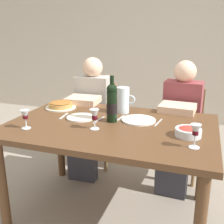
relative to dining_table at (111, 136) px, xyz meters
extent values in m
plane|color=gray|center=(0.00, 0.00, -0.67)|extent=(8.00, 8.00, 0.00)
cube|color=beige|center=(0.00, 2.60, 0.73)|extent=(8.00, 0.10, 2.80)
cube|color=brown|center=(0.00, 0.00, 0.07)|extent=(1.50, 1.00, 0.04)
cylinder|color=brown|center=(-0.67, -0.42, -0.31)|extent=(0.07, 0.07, 0.72)
cylinder|color=brown|center=(-0.67, 0.42, -0.31)|extent=(0.07, 0.07, 0.72)
cylinder|color=brown|center=(0.67, 0.42, -0.31)|extent=(0.07, 0.07, 0.72)
cylinder|color=black|center=(-0.01, 0.06, 0.21)|extent=(0.08, 0.08, 0.23)
sphere|color=black|center=(-0.01, 0.06, 0.34)|extent=(0.08, 0.08, 0.08)
cylinder|color=black|center=(-0.01, 0.06, 0.39)|extent=(0.03, 0.03, 0.09)
cylinder|color=black|center=(-0.01, 0.06, 0.20)|extent=(0.08, 0.08, 0.08)
cylinder|color=silver|center=(0.00, 0.31, 0.20)|extent=(0.11, 0.11, 0.21)
cylinder|color=silver|center=(0.00, 0.31, 0.16)|extent=(0.10, 0.10, 0.13)
torus|color=silver|center=(0.07, 0.31, 0.21)|extent=(0.07, 0.01, 0.07)
cylinder|color=silver|center=(-0.56, 0.26, 0.10)|extent=(0.27, 0.27, 0.01)
cylinder|color=#C18E47|center=(-0.56, 0.26, 0.12)|extent=(0.21, 0.21, 0.03)
ellipsoid|color=#9E6028|center=(-0.56, 0.26, 0.14)|extent=(0.19, 0.19, 0.02)
cylinder|color=silver|center=(0.55, -0.06, 0.12)|extent=(0.17, 0.17, 0.05)
ellipsoid|color=#B2382D|center=(0.55, -0.06, 0.14)|extent=(0.14, 0.14, 0.04)
cylinder|color=silver|center=(-0.53, -0.27, 0.09)|extent=(0.06, 0.06, 0.00)
cylinder|color=silver|center=(-0.53, -0.27, 0.13)|extent=(0.01, 0.01, 0.06)
cone|color=silver|center=(-0.53, -0.27, 0.19)|extent=(0.07, 0.07, 0.06)
cylinder|color=#470A14|center=(-0.53, -0.27, 0.18)|extent=(0.04, 0.04, 0.02)
cylinder|color=silver|center=(0.60, -0.24, 0.09)|extent=(0.06, 0.06, 0.00)
cylinder|color=silver|center=(0.60, -0.24, 0.13)|extent=(0.01, 0.01, 0.07)
cone|color=silver|center=(0.60, -0.24, 0.20)|extent=(0.06, 0.06, 0.07)
cylinder|color=#470A14|center=(0.60, -0.24, 0.18)|extent=(0.04, 0.04, 0.02)
cylinder|color=silver|center=(-0.07, -0.13, 0.09)|extent=(0.06, 0.06, 0.00)
cylinder|color=silver|center=(-0.07, -0.13, 0.13)|extent=(0.01, 0.01, 0.06)
cone|color=silver|center=(-0.07, -0.13, 0.20)|extent=(0.07, 0.07, 0.07)
cylinder|color=#470A14|center=(-0.07, -0.13, 0.18)|extent=(0.04, 0.04, 0.03)
cylinder|color=white|center=(0.18, 0.14, 0.10)|extent=(0.26, 0.26, 0.01)
cylinder|color=silver|center=(-0.26, 0.06, 0.10)|extent=(0.22, 0.22, 0.01)
cube|color=silver|center=(0.03, 0.14, 0.09)|extent=(0.04, 0.16, 0.00)
cube|color=silver|center=(0.33, 0.14, 0.09)|extent=(0.03, 0.18, 0.00)
cube|color=silver|center=(-0.11, 0.06, 0.09)|extent=(0.03, 0.18, 0.00)
cube|color=silver|center=(-0.41, 0.06, 0.09)|extent=(0.03, 0.16, 0.00)
cube|color=#9E7A51|center=(-0.45, 0.79, -0.21)|extent=(0.42, 0.42, 0.02)
cube|color=#9E7A51|center=(-0.46, 0.98, 0.00)|extent=(0.36, 0.05, 0.40)
cylinder|color=#9E7A51|center=(-0.61, 0.62, -0.44)|extent=(0.04, 0.04, 0.45)
cylinder|color=#9E7A51|center=(-0.27, 0.63, -0.44)|extent=(0.04, 0.04, 0.45)
cylinder|color=#9E7A51|center=(-0.63, 0.96, -0.44)|extent=(0.04, 0.04, 0.45)
cylinder|color=#9E7A51|center=(-0.29, 0.97, -0.44)|extent=(0.04, 0.04, 0.45)
cube|color=#B7B2A8|center=(-0.45, 0.75, 0.05)|extent=(0.35, 0.22, 0.50)
sphere|color=beige|center=(-0.45, 0.75, 0.39)|extent=(0.20, 0.20, 0.20)
cube|color=#33333D|center=(-0.44, 0.56, -0.20)|extent=(0.32, 0.39, 0.14)
cube|color=#33333D|center=(-0.43, 0.41, -0.47)|extent=(0.28, 0.13, 0.40)
cube|color=beige|center=(-0.44, 0.47, 0.12)|extent=(0.30, 0.25, 0.06)
cube|color=#9E7A51|center=(0.45, 0.80, -0.21)|extent=(0.43, 0.43, 0.02)
cube|color=#9E7A51|center=(0.46, 0.99, 0.00)|extent=(0.36, 0.06, 0.40)
cylinder|color=#9E7A51|center=(0.27, 0.65, -0.44)|extent=(0.04, 0.04, 0.45)
cylinder|color=#9E7A51|center=(0.61, 0.62, -0.44)|extent=(0.04, 0.04, 0.45)
cylinder|color=#9E7A51|center=(0.29, 0.99, -0.44)|extent=(0.04, 0.04, 0.45)
cylinder|color=#9E7A51|center=(0.63, 0.96, -0.44)|extent=(0.04, 0.04, 0.45)
cube|color=#8E3D42|center=(0.45, 0.76, 0.05)|extent=(0.35, 0.23, 0.50)
sphere|color=beige|center=(0.45, 0.76, 0.39)|extent=(0.20, 0.20, 0.20)
cube|color=#33333D|center=(0.44, 0.57, -0.20)|extent=(0.33, 0.40, 0.14)
cube|color=#33333D|center=(0.42, 0.42, -0.47)|extent=(0.28, 0.14, 0.40)
cube|color=beige|center=(0.43, 0.48, 0.12)|extent=(0.31, 0.26, 0.06)
camera|label=1|loc=(0.62, -1.79, 0.76)|focal=43.99mm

